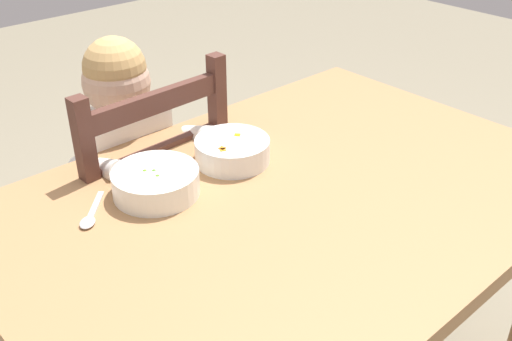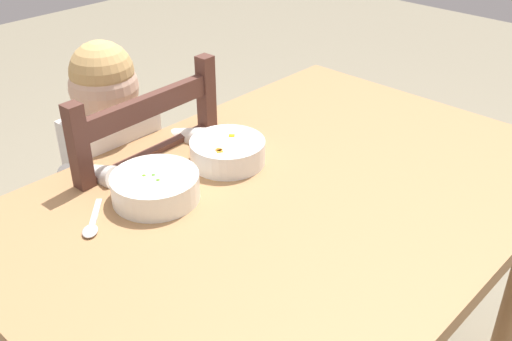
# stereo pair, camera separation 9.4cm
# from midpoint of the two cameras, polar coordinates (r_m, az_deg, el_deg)

# --- Properties ---
(dining_table) EXTENTS (1.28, 0.88, 0.71)m
(dining_table) POSITION_cam_midpoint_polar(r_m,az_deg,el_deg) (1.34, 5.60, -5.59)
(dining_table) COLOR #A27449
(dining_table) RESTS_ON ground
(dining_chair) EXTENTS (0.44, 0.44, 0.90)m
(dining_chair) POSITION_cam_midpoint_polar(r_m,az_deg,el_deg) (1.69, -9.81, -4.34)
(dining_chair) COLOR #502E26
(dining_chair) RESTS_ON ground
(child_figure) EXTENTS (0.32, 0.31, 0.95)m
(child_figure) POSITION_cam_midpoint_polar(r_m,az_deg,el_deg) (1.58, -10.31, 1.06)
(child_figure) COLOR white
(child_figure) RESTS_ON ground
(bowl_of_peas) EXTENTS (0.19, 0.19, 0.06)m
(bowl_of_peas) POSITION_cam_midpoint_polar(r_m,az_deg,el_deg) (1.26, -7.57, -1.12)
(bowl_of_peas) COLOR white
(bowl_of_peas) RESTS_ON dining_table
(bowl_of_carrots) EXTENTS (0.18, 0.18, 0.06)m
(bowl_of_carrots) POSITION_cam_midpoint_polar(r_m,az_deg,el_deg) (1.38, -0.36, 1.97)
(bowl_of_carrots) COLOR white
(bowl_of_carrots) RESTS_ON dining_table
(spoon) EXTENTS (0.11, 0.11, 0.01)m
(spoon) POSITION_cam_midpoint_polar(r_m,az_deg,el_deg) (1.22, -13.64, -4.43)
(spoon) COLOR silver
(spoon) RESTS_ON dining_table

